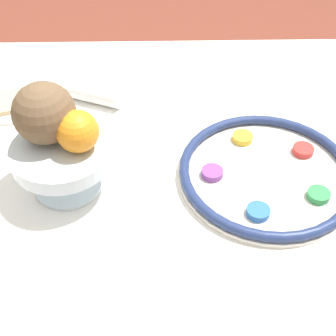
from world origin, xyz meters
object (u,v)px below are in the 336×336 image
Objects in this scene: fruit_stand at (63,158)px; bread_plate at (13,103)px; seder_plate at (266,173)px; coconut at (44,113)px; napkin_roll at (85,90)px; orange_fruit at (77,131)px.

fruit_stand is 1.24× the size of bread_plate.
seder_plate is at bearing -177.72° from fruit_stand.
coconut is 0.31m from napkin_roll.
orange_fruit is 0.07m from coconut.
coconut is 0.58× the size of napkin_roll.
coconut is (0.42, -0.01, 0.15)m from seder_plate.
bread_plate is (0.17, -0.27, -0.07)m from fruit_stand.
orange_fruit reaches higher than napkin_roll.
fruit_stand reaches higher than bread_plate.
fruit_stand reaches higher than napkin_roll.
napkin_roll is at bearing -171.69° from bread_plate.
fruit_stand is 0.96× the size of napkin_roll.
coconut is 0.75× the size of bread_plate.
bread_plate is (0.57, -0.26, -0.01)m from seder_plate.
fruit_stand is 2.44× the size of orange_fruit.
napkin_roll is at bearing -95.55° from coconut.
seder_plate is 0.45m from coconut.
fruit_stand is 0.08m from orange_fruit.
seder_plate is at bearing 178.44° from coconut.
bread_plate is 0.17m from napkin_roll.
coconut is at bearing -1.56° from seder_plate.
napkin_roll is (-0.17, -0.02, 0.02)m from bread_plate.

